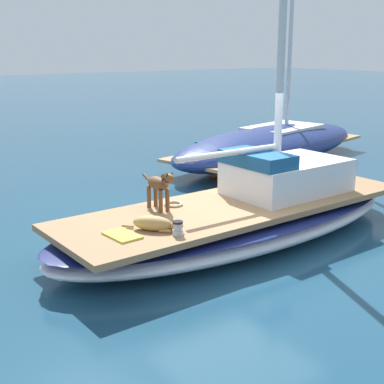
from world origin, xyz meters
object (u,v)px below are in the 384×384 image
Objects in this scene: sailboat_main at (238,221)px; dog_brown at (159,185)px; deck_winch at (178,229)px; moored_boat_port_side at (271,144)px; deck_towel at (122,235)px; mooring_buoy at (216,170)px; dog_tan at (155,224)px; coiled_rope at (173,204)px.

dog_brown is (-0.44, -1.35, 0.75)m from sailboat_main.
moored_boat_port_side reaches higher than deck_winch.
deck_towel is 1.27× the size of mooring_buoy.
dog_brown is at bearing 143.84° from dog_tan.
sailboat_main is 2.04m from dog_tan.
dog_tan is at bearing -46.47° from mooring_buoy.
sailboat_main is 34.78× the size of deck_winch.
deck_winch reaches higher than deck_towel.
dog_tan reaches higher than deck_winch.
dog_brown is at bearing 159.39° from deck_winch.
dog_brown is 1.33m from deck_winch.
deck_towel reaches higher than sailboat_main.
dog_brown is 2.89× the size of coiled_rope.
dog_tan is 1.08m from dog_brown.
moored_boat_port_side reaches higher than dog_tan.
dog_tan is 8.52m from moored_boat_port_side.
deck_winch is 0.65× the size of coiled_rope.
deck_winch is 0.48× the size of mooring_buoy.
sailboat_main is 4.58m from mooring_buoy.
deck_towel is at bearing -96.11° from dog_tan.
dog_brown is 4.45× the size of deck_winch.
deck_winch is at bearing -31.25° from coiled_rope.
dog_brown is at bearing -73.61° from coiled_rope.
sailboat_main is 7.81× the size of dog_brown.
dog_tan is 3.70× the size of deck_winch.
mooring_buoy is at bearing 136.96° from deck_winch.
dog_tan reaches higher than mooring_buoy.
coiled_rope is at bearing -46.75° from mooring_buoy.
sailboat_main is 1.19m from coiled_rope.
deck_winch is (0.37, 0.16, -0.01)m from dog_tan.
sailboat_main is at bearing 62.06° from coiled_rope.
coiled_rope is 0.74× the size of mooring_buoy.
coiled_rope is 1.71m from deck_towel.
mooring_buoy is at bearing 146.90° from sailboat_main.
dog_tan is at bearing -45.42° from coiled_rope.
sailboat_main is 9.40× the size of dog_tan.
dog_tan is 1.39× the size of deck_towel.
coiled_rope reaches higher than deck_towel.
coiled_rope reaches higher than sailboat_main.
dog_brown is 1.43m from deck_towel.
dog_tan is 1.33m from coiled_rope.
deck_towel is (-0.42, -0.67, -0.08)m from deck_winch.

